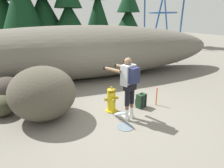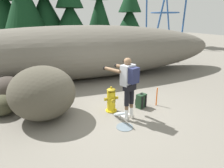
{
  "view_description": "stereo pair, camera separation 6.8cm",
  "coord_description": "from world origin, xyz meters",
  "px_view_note": "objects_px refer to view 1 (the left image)",
  "views": [
    {
      "loc": [
        -1.92,
        -4.75,
        2.64
      ],
      "look_at": [
        0.11,
        0.42,
        0.75
      ],
      "focal_mm": 30.67,
      "sensor_mm": 36.0,
      "label": 1
    },
    {
      "loc": [
        -1.86,
        -4.78,
        2.64
      ],
      "look_at": [
        0.11,
        0.42,
        0.75
      ],
      "focal_mm": 30.67,
      "sensor_mm": 36.0,
      "label": 2
    }
  ],
  "objects_px": {
    "survey_stake": "(157,96)",
    "utility_worker": "(128,81)",
    "spare_backpack": "(141,101)",
    "boulder_mid": "(7,90)",
    "boulder_large": "(43,93)",
    "boulder_small": "(1,106)",
    "fire_hydrant": "(111,100)"
  },
  "relations": [
    {
      "from": "fire_hydrant",
      "to": "boulder_mid",
      "type": "bearing_deg",
      "value": 146.91
    },
    {
      "from": "boulder_small",
      "to": "survey_stake",
      "type": "bearing_deg",
      "value": -12.92
    },
    {
      "from": "spare_backpack",
      "to": "boulder_mid",
      "type": "distance_m",
      "value": 4.42
    },
    {
      "from": "survey_stake",
      "to": "utility_worker",
      "type": "bearing_deg",
      "value": -160.62
    },
    {
      "from": "boulder_large",
      "to": "boulder_mid",
      "type": "bearing_deg",
      "value": 124.15
    },
    {
      "from": "fire_hydrant",
      "to": "utility_worker",
      "type": "height_order",
      "value": "utility_worker"
    },
    {
      "from": "boulder_small",
      "to": "boulder_large",
      "type": "bearing_deg",
      "value": -26.57
    },
    {
      "from": "utility_worker",
      "to": "boulder_mid",
      "type": "height_order",
      "value": "utility_worker"
    },
    {
      "from": "utility_worker",
      "to": "boulder_large",
      "type": "distance_m",
      "value": 2.34
    },
    {
      "from": "spare_backpack",
      "to": "boulder_mid",
      "type": "bearing_deg",
      "value": 40.71
    },
    {
      "from": "boulder_mid",
      "to": "boulder_small",
      "type": "relative_size",
      "value": 1.3
    },
    {
      "from": "boulder_large",
      "to": "spare_backpack",
      "type": "bearing_deg",
      "value": -8.31
    },
    {
      "from": "spare_backpack",
      "to": "survey_stake",
      "type": "relative_size",
      "value": 0.78
    },
    {
      "from": "boulder_small",
      "to": "utility_worker",
      "type": "bearing_deg",
      "value": -24.21
    },
    {
      "from": "boulder_mid",
      "to": "boulder_small",
      "type": "height_order",
      "value": "boulder_mid"
    },
    {
      "from": "utility_worker",
      "to": "boulder_mid",
      "type": "bearing_deg",
      "value": 28.48
    },
    {
      "from": "fire_hydrant",
      "to": "boulder_large",
      "type": "xyz_separation_m",
      "value": [
        -1.88,
        0.33,
        0.38
      ]
    },
    {
      "from": "fire_hydrant",
      "to": "boulder_large",
      "type": "relative_size",
      "value": 0.44
    },
    {
      "from": "fire_hydrant",
      "to": "utility_worker",
      "type": "relative_size",
      "value": 0.46
    },
    {
      "from": "utility_worker",
      "to": "spare_backpack",
      "type": "bearing_deg",
      "value": -79.45
    },
    {
      "from": "spare_backpack",
      "to": "boulder_large",
      "type": "bearing_deg",
      "value": 59.6
    },
    {
      "from": "boulder_large",
      "to": "survey_stake",
      "type": "bearing_deg",
      "value": -7.75
    },
    {
      "from": "boulder_large",
      "to": "survey_stake",
      "type": "distance_m",
      "value": 3.43
    },
    {
      "from": "spare_backpack",
      "to": "boulder_large",
      "type": "height_order",
      "value": "boulder_large"
    },
    {
      "from": "utility_worker",
      "to": "spare_backpack",
      "type": "height_order",
      "value": "utility_worker"
    },
    {
      "from": "utility_worker",
      "to": "boulder_mid",
      "type": "relative_size",
      "value": 1.61
    },
    {
      "from": "utility_worker",
      "to": "boulder_small",
      "type": "height_order",
      "value": "utility_worker"
    },
    {
      "from": "boulder_large",
      "to": "boulder_mid",
      "type": "distance_m",
      "value": 1.96
    },
    {
      "from": "spare_backpack",
      "to": "boulder_large",
      "type": "xyz_separation_m",
      "value": [
        -2.84,
        0.41,
        0.52
      ]
    },
    {
      "from": "utility_worker",
      "to": "fire_hydrant",
      "type": "bearing_deg",
      "value": 0.14
    },
    {
      "from": "fire_hydrant",
      "to": "survey_stake",
      "type": "height_order",
      "value": "fire_hydrant"
    },
    {
      "from": "utility_worker",
      "to": "boulder_small",
      "type": "bearing_deg",
      "value": 42.15
    }
  ]
}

